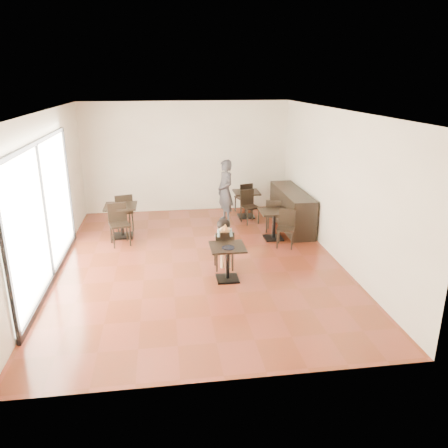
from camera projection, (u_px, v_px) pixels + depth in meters
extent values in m
cube|color=maroon|center=(199.00, 261.00, 9.54)|extent=(6.00, 8.00, 0.01)
cube|color=silver|center=(196.00, 111.00, 8.52)|extent=(6.00, 8.00, 0.01)
cube|color=white|center=(187.00, 157.00, 12.79)|extent=(6.00, 0.01, 3.20)
cube|color=white|center=(225.00, 270.00, 5.28)|extent=(6.00, 0.01, 3.20)
cube|color=white|center=(47.00, 195.00, 8.64)|extent=(0.01, 8.00, 3.20)
cube|color=white|center=(336.00, 186.00, 9.43)|extent=(0.01, 8.00, 3.20)
cube|color=white|center=(43.00, 212.00, 8.24)|extent=(0.04, 4.50, 2.60)
cylinder|color=black|center=(228.00, 248.00, 8.36)|extent=(0.24, 0.24, 0.01)
imported|color=#3E3D42|center=(225.00, 191.00, 11.96)|extent=(0.59, 0.72, 1.72)
cube|color=black|center=(292.00, 209.00, 11.61)|extent=(0.60, 2.40, 1.00)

